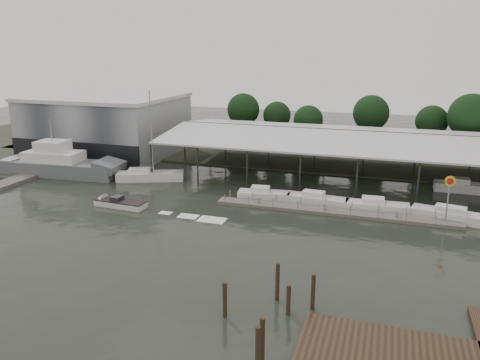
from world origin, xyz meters
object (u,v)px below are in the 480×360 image
(white_sailboat, at_px, (149,176))
(speedboat_underway, at_px, (117,203))
(grey_trawler, at_px, (62,165))
(shell_fuel_sign, at_px, (449,191))

(white_sailboat, xyz_separation_m, speedboat_underway, (1.83, -11.52, -0.26))
(grey_trawler, distance_m, white_sailboat, 14.07)
(shell_fuel_sign, bearing_deg, grey_trawler, 174.91)
(grey_trawler, xyz_separation_m, white_sailboat, (13.97, 1.39, -0.93))
(white_sailboat, distance_m, speedboat_underway, 11.66)
(shell_fuel_sign, relative_size, white_sailboat, 0.43)
(shell_fuel_sign, relative_size, speedboat_underway, 0.31)
(white_sailboat, bearing_deg, grey_trawler, 164.01)
(grey_trawler, relative_size, white_sailboat, 1.47)
(shell_fuel_sign, relative_size, grey_trawler, 0.29)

